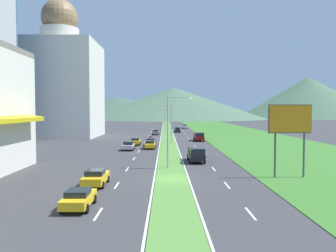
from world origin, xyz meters
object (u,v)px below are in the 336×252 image
Objects in this scene: street_lamp_far at (166,117)px; car_3 at (150,144)px; car_4 at (151,142)px; car_6 at (129,146)px; motorcycle_rider at (150,140)px; car_2 at (135,141)px; car_1 at (177,130)px; car_8 at (96,177)px; billboard_roadside at (290,123)px; street_lamp_mid at (169,121)px; car_7 at (79,198)px; pickup_truck_0 at (199,137)px; street_lamp_near at (171,126)px; car_5 at (185,126)px; pickup_truck_1 at (196,155)px; car_0 at (155,132)px.

car_3 is at bearing -94.30° from street_lamp_far.
street_lamp_far reaches higher than car_4.
motorcycle_rider is (3.30, 11.58, -0.02)m from car_6.
car_6 is at bearing 176.81° from car_2.
street_lamp_far reaches higher than car_1.
car_8 is (-10.26, -75.03, -0.04)m from car_1.
car_8 is at bearing -7.79° from car_1.
billboard_roadside is 1.76× the size of car_1.
street_lamp_far is 39.42m from car_3.
street_lamp_mid is 37.56m from billboard_roadside.
pickup_truck_0 is (13.72, 51.81, 0.28)m from car_7.
street_lamp_near is 4.32× the size of motorcycle_rider.
street_lamp_near reaches higher than car_5.
car_1 is 0.79× the size of pickup_truck_0.
car_7 is 0.74× the size of pickup_truck_1.
street_lamp_mid is 36.44m from car_1.
car_0 is 71.65m from car_7.
car_0 is at bearing -17.37° from car_5.
motorcycle_rider reaches higher than car_4.
street_lamp_mid reaches higher than car_3.
car_7 is at bearing 175.56° from car_4.
street_lamp_near is 20.49m from car_6.
street_lamp_far reaches higher than billboard_roadside.
car_2 is 0.99× the size of car_6.
car_2 is 1.09× the size of car_5.
pickup_truck_0 is at bearing -47.12° from car_4.
car_5 is at bearing -12.41° from car_2.
car_2 is (-6.81, -2.75, -4.03)m from street_lamp_mid.
street_lamp_mid is at bearing 108.41° from billboard_roadside.
car_0 is at bearing 0.07° from car_3.
motorcycle_rider is at bearing -15.92° from car_6.
street_lamp_mid reaches higher than motorcycle_rider.
car_8 is (-19.15, -3.30, -4.87)m from billboard_roadside.
street_lamp_mid is 2.02× the size of car_7.
car_3 reaches higher than car_0.
street_lamp_mid is at bearing -33.03° from car_6.
motorcycle_rider is at bearing 113.75° from billboard_roadside.
car_8 is 17.45m from pickup_truck_1.
street_lamp_near is 2.03× the size of car_1.
car_0 is 34.50m from car_3.
car_1 is 0.79× the size of pickup_truck_1.
car_2 is at bearing -0.25° from car_7.
car_3 is 1.14× the size of car_7.
pickup_truck_0 is 30.89m from pickup_truck_1.
pickup_truck_0 is 1.00× the size of pickup_truck_1.
street_lamp_near is at bearing -2.78° from car_1.
street_lamp_far is 29.23m from car_5.
billboard_roadside is 22.16m from car_7.
car_8 is at bearing 174.18° from car_4.
billboard_roadside is (12.09, -5.66, 0.62)m from street_lamp_near.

